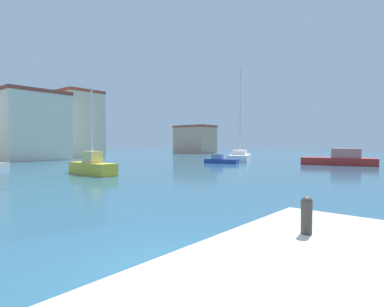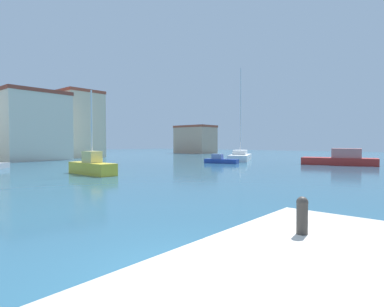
{
  "view_description": "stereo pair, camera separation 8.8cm",
  "coord_description": "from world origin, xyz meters",
  "px_view_note": "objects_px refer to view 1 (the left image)",
  "views": [
    {
      "loc": [
        -4.29,
        -3.77,
        2.44
      ],
      "look_at": [
        21.49,
        18.08,
        1.32
      ],
      "focal_mm": 29.36,
      "sensor_mm": 36.0,
      "label": 1
    },
    {
      "loc": [
        -4.23,
        -3.84,
        2.44
      ],
      "look_at": [
        21.49,
        18.08,
        1.32
      ],
      "focal_mm": 29.36,
      "sensor_mm": 36.0,
      "label": 2
    }
  ],
  "objects_px": {
    "mooring_bollard": "(307,214)",
    "motorboat_blue_far_left": "(220,160)",
    "motorboat_red_distant_north": "(341,159)",
    "sailboat_yellow_behind_lamppost": "(92,166)",
    "sailboat_white_distant_east": "(240,156)"
  },
  "relations": [
    {
      "from": "motorboat_blue_far_left",
      "to": "sailboat_white_distant_east",
      "type": "height_order",
      "value": "sailboat_white_distant_east"
    },
    {
      "from": "mooring_bollard",
      "to": "motorboat_blue_far_left",
      "type": "height_order",
      "value": "mooring_bollard"
    },
    {
      "from": "motorboat_red_distant_north",
      "to": "motorboat_blue_far_left",
      "type": "xyz_separation_m",
      "value": [
        -6.18,
        12.01,
        -0.29
      ]
    },
    {
      "from": "motorboat_red_distant_north",
      "to": "motorboat_blue_far_left",
      "type": "relative_size",
      "value": 1.9
    },
    {
      "from": "sailboat_white_distant_east",
      "to": "motorboat_blue_far_left",
      "type": "bearing_deg",
      "value": -168.36
    },
    {
      "from": "sailboat_white_distant_east",
      "to": "sailboat_yellow_behind_lamppost",
      "type": "bearing_deg",
      "value": -176.13
    },
    {
      "from": "sailboat_yellow_behind_lamppost",
      "to": "motorboat_red_distant_north",
      "type": "bearing_deg",
      "value": -26.22
    },
    {
      "from": "motorboat_red_distant_north",
      "to": "sailboat_yellow_behind_lamppost",
      "type": "height_order",
      "value": "sailboat_yellow_behind_lamppost"
    },
    {
      "from": "motorboat_blue_far_left",
      "to": "mooring_bollard",
      "type": "bearing_deg",
      "value": -142.42
    },
    {
      "from": "mooring_bollard",
      "to": "motorboat_red_distant_north",
      "type": "relative_size",
      "value": 0.08
    },
    {
      "from": "motorboat_red_distant_north",
      "to": "mooring_bollard",
      "type": "bearing_deg",
      "value": -166.02
    },
    {
      "from": "mooring_bollard",
      "to": "motorboat_blue_far_left",
      "type": "distance_m",
      "value": 32.85
    },
    {
      "from": "mooring_bollard",
      "to": "motorboat_red_distant_north",
      "type": "distance_m",
      "value": 33.19
    },
    {
      "from": "mooring_bollard",
      "to": "motorboat_red_distant_north",
      "type": "bearing_deg",
      "value": 13.98
    },
    {
      "from": "motorboat_red_distant_north",
      "to": "sailboat_white_distant_east",
      "type": "distance_m",
      "value": 13.41
    }
  ]
}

